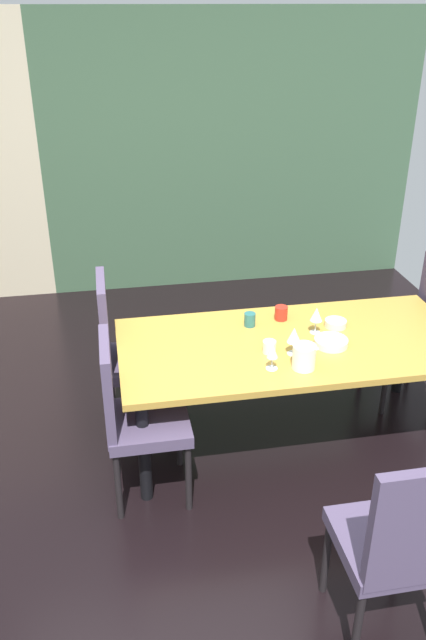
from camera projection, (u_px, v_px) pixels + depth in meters
name	position (u px, v px, depth m)	size (l,w,h in m)	color
ground_plane	(174.00, 488.00, 3.65)	(5.43, 5.98, 0.02)	black
garden_window_panel	(234.00, 155.00, 5.80)	(3.50, 0.10, 2.50)	#3C5840
dining_table	(292.00, 352.00, 3.77)	(2.08, 0.97, 0.71)	gold
chair_right_far	(417.00, 324.00, 4.25)	(0.44, 0.44, 1.02)	#4F435F
chair_left_near	(133.00, 411.00, 3.36)	(0.45, 0.44, 1.00)	#4F435F
chair_head_near	(401.00, 541.00, 2.54)	(0.44, 0.44, 1.04)	#4F435F
chair_left_far	(125.00, 348.00, 3.92)	(0.45, 0.44, 1.06)	#4F435F
wine_glass_right	(272.00, 352.00, 3.41)	(0.07, 0.07, 0.16)	silver
wine_glass_near_shelf	(294.00, 336.00, 3.55)	(0.08, 0.08, 0.17)	silver
wine_glass_south	(316.00, 315.00, 3.78)	(0.07, 0.07, 0.17)	silver
serving_bowl_north	(336.00, 323.00, 3.90)	(0.13, 0.13, 0.04)	#F1E0CF
serving_bowl_west	(331.00, 342.00, 3.69)	(0.20, 0.20, 0.04)	white
cup_center	(250.00, 320.00, 3.90)	(0.07, 0.07, 0.09)	#2A6664
cup_east	(269.00, 347.00, 3.61)	(0.08, 0.08, 0.07)	white
cup_front	(281.00, 313.00, 3.98)	(0.08, 0.08, 0.09)	red
pitcher_left	(304.00, 357.00, 3.44)	(0.15, 0.13, 0.14)	white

